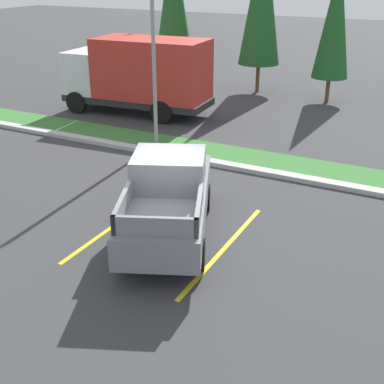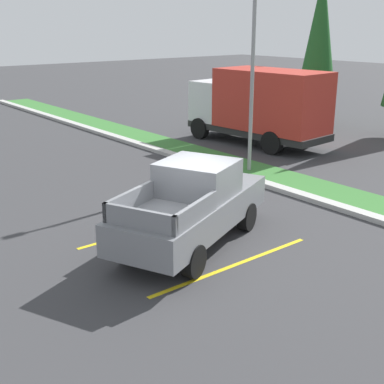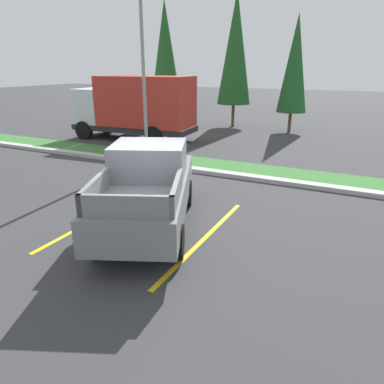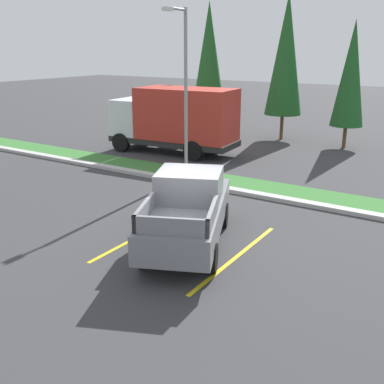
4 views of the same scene
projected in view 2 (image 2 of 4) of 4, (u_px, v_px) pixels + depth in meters
name	position (u px, v px, depth m)	size (l,w,h in m)	color
ground_plane	(193.00, 243.00, 13.24)	(120.00, 120.00, 0.00)	#38383A
parking_line_near	(157.00, 226.00, 14.30)	(0.12, 4.80, 0.01)	yellow
parking_line_far	(234.00, 265.00, 12.00)	(0.12, 4.80, 0.01)	yellow
curb_strip	(318.00, 200.00, 16.20)	(56.00, 0.40, 0.15)	#B2B2AD
grass_median	(339.00, 195.00, 16.87)	(56.00, 1.80, 0.06)	#387533
pickup_truck_main	(193.00, 205.00, 12.88)	(3.81, 5.54, 2.10)	black
cargo_truck_distant	(260.00, 104.00, 23.47)	(6.95, 2.92, 3.40)	black
street_light	(250.00, 63.00, 18.34)	(0.24, 1.49, 6.86)	gray
cypress_tree_leftmost	(320.00, 35.00, 26.99)	(2.09, 2.09, 8.04)	brown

